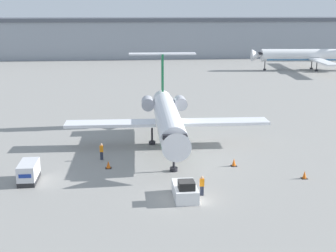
{
  "coord_description": "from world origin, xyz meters",
  "views": [
    {
      "loc": [
        -4.94,
        -37.74,
        16.34
      ],
      "look_at": [
        0.0,
        12.35,
        3.49
      ],
      "focal_mm": 50.0,
      "sensor_mm": 36.0,
      "label": 1
    }
  ],
  "objects_px": {
    "traffic_cone_left": "(108,165)",
    "traffic_cone_mid": "(305,175)",
    "worker_near_tug": "(202,185)",
    "traffic_cone_right": "(234,162)",
    "luggage_cart": "(29,172)",
    "pushback_tug": "(185,190)",
    "worker_by_wing": "(102,151)",
    "airplane_main": "(168,117)",
    "airplane_parked_far_left": "(312,55)"
  },
  "relations": [
    {
      "from": "worker_by_wing",
      "to": "traffic_cone_right",
      "type": "bearing_deg",
      "value": -14.14
    },
    {
      "from": "luggage_cart",
      "to": "worker_near_tug",
      "type": "bearing_deg",
      "value": -17.42
    },
    {
      "from": "worker_near_tug",
      "to": "traffic_cone_right",
      "type": "distance_m",
      "value": 8.88
    },
    {
      "from": "airplane_main",
      "to": "worker_near_tug",
      "type": "bearing_deg",
      "value": -84.48
    },
    {
      "from": "worker_near_tug",
      "to": "worker_by_wing",
      "type": "relative_size",
      "value": 0.98
    },
    {
      "from": "traffic_cone_right",
      "to": "pushback_tug",
      "type": "bearing_deg",
      "value": -128.38
    },
    {
      "from": "traffic_cone_left",
      "to": "worker_by_wing",
      "type": "bearing_deg",
      "value": 105.33
    },
    {
      "from": "luggage_cart",
      "to": "worker_near_tug",
      "type": "height_order",
      "value": "luggage_cart"
    },
    {
      "from": "pushback_tug",
      "to": "worker_by_wing",
      "type": "height_order",
      "value": "worker_by_wing"
    },
    {
      "from": "worker_by_wing",
      "to": "traffic_cone_left",
      "type": "distance_m",
      "value": 3.09
    },
    {
      "from": "airplane_parked_far_left",
      "to": "traffic_cone_left",
      "type": "bearing_deg",
      "value": -125.22
    },
    {
      "from": "airplane_main",
      "to": "pushback_tug",
      "type": "xyz_separation_m",
      "value": [
        -0.04,
        -16.21,
        -2.85
      ]
    },
    {
      "from": "luggage_cart",
      "to": "worker_by_wing",
      "type": "height_order",
      "value": "luggage_cart"
    },
    {
      "from": "worker_near_tug",
      "to": "worker_by_wing",
      "type": "bearing_deg",
      "value": 130.08
    },
    {
      "from": "traffic_cone_mid",
      "to": "airplane_parked_far_left",
      "type": "xyz_separation_m",
      "value": [
        32.48,
        78.16,
        3.57
      ]
    },
    {
      "from": "worker_near_tug",
      "to": "traffic_cone_left",
      "type": "distance_m",
      "value": 11.75
    },
    {
      "from": "airplane_main",
      "to": "traffic_cone_right",
      "type": "relative_size",
      "value": 29.13
    },
    {
      "from": "airplane_main",
      "to": "traffic_cone_left",
      "type": "xyz_separation_m",
      "value": [
        -6.96,
        -7.68,
        -3.17
      ]
    },
    {
      "from": "traffic_cone_left",
      "to": "traffic_cone_mid",
      "type": "height_order",
      "value": "traffic_cone_mid"
    },
    {
      "from": "pushback_tug",
      "to": "airplane_parked_far_left",
      "type": "bearing_deg",
      "value": 61.29
    },
    {
      "from": "pushback_tug",
      "to": "traffic_cone_mid",
      "type": "bearing_deg",
      "value": 16.3
    },
    {
      "from": "traffic_cone_mid",
      "to": "pushback_tug",
      "type": "bearing_deg",
      "value": -163.7
    },
    {
      "from": "airplane_main",
      "to": "traffic_cone_mid",
      "type": "distance_m",
      "value": 17.87
    },
    {
      "from": "pushback_tug",
      "to": "traffic_cone_right",
      "type": "distance_m",
      "value": 10.11
    },
    {
      "from": "traffic_cone_right",
      "to": "airplane_main",
      "type": "bearing_deg",
      "value": 127.0
    },
    {
      "from": "traffic_cone_right",
      "to": "traffic_cone_mid",
      "type": "height_order",
      "value": "traffic_cone_right"
    },
    {
      "from": "traffic_cone_left",
      "to": "airplane_parked_far_left",
      "type": "bearing_deg",
      "value": 54.78
    },
    {
      "from": "pushback_tug",
      "to": "luggage_cart",
      "type": "xyz_separation_m",
      "value": [
        -14.44,
        5.44,
        0.26
      ]
    },
    {
      "from": "luggage_cart",
      "to": "traffic_cone_left",
      "type": "relative_size",
      "value": 4.52
    },
    {
      "from": "worker_near_tug",
      "to": "traffic_cone_right",
      "type": "bearing_deg",
      "value": 57.87
    },
    {
      "from": "airplane_parked_far_left",
      "to": "airplane_main",
      "type": "bearing_deg",
      "value": -124.31
    },
    {
      "from": "worker_near_tug",
      "to": "luggage_cart",
      "type": "bearing_deg",
      "value": 162.58
    },
    {
      "from": "traffic_cone_left",
      "to": "airplane_parked_far_left",
      "type": "relative_size",
      "value": 0.02
    },
    {
      "from": "airplane_main",
      "to": "luggage_cart",
      "type": "height_order",
      "value": "airplane_main"
    },
    {
      "from": "worker_by_wing",
      "to": "traffic_cone_right",
      "type": "distance_m",
      "value": 14.45
    },
    {
      "from": "luggage_cart",
      "to": "worker_by_wing",
      "type": "bearing_deg",
      "value": 41.85
    },
    {
      "from": "luggage_cart",
      "to": "traffic_cone_left",
      "type": "xyz_separation_m",
      "value": [
        7.52,
        3.09,
        -0.58
      ]
    },
    {
      "from": "airplane_main",
      "to": "luggage_cart",
      "type": "xyz_separation_m",
      "value": [
        -14.47,
        -10.77,
        -2.59
      ]
    },
    {
      "from": "luggage_cart",
      "to": "traffic_cone_right",
      "type": "distance_m",
      "value": 20.87
    },
    {
      "from": "pushback_tug",
      "to": "worker_near_tug",
      "type": "bearing_deg",
      "value": 15.02
    },
    {
      "from": "traffic_cone_left",
      "to": "traffic_cone_right",
      "type": "relative_size",
      "value": 0.93
    },
    {
      "from": "luggage_cart",
      "to": "traffic_cone_mid",
      "type": "distance_m",
      "value": 26.8
    },
    {
      "from": "worker_near_tug",
      "to": "traffic_cone_right",
      "type": "xyz_separation_m",
      "value": [
        4.71,
        7.51,
        -0.57
      ]
    },
    {
      "from": "worker_near_tug",
      "to": "pushback_tug",
      "type": "bearing_deg",
      "value": -164.98
    },
    {
      "from": "worker_near_tug",
      "to": "traffic_cone_mid",
      "type": "relative_size",
      "value": 2.29
    },
    {
      "from": "luggage_cart",
      "to": "worker_near_tug",
      "type": "distance_m",
      "value": 16.77
    },
    {
      "from": "luggage_cart",
      "to": "traffic_cone_right",
      "type": "bearing_deg",
      "value": 6.85
    },
    {
      "from": "worker_near_tug",
      "to": "traffic_cone_left",
      "type": "bearing_deg",
      "value": 136.29
    },
    {
      "from": "airplane_main",
      "to": "worker_by_wing",
      "type": "bearing_deg",
      "value": -148.5
    },
    {
      "from": "traffic_cone_mid",
      "to": "airplane_main",
      "type": "bearing_deg",
      "value": 134.19
    }
  ]
}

